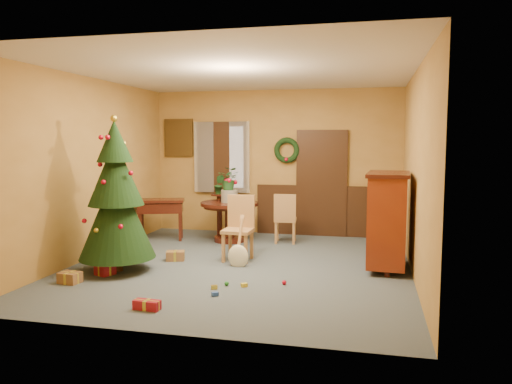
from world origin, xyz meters
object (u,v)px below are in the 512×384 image
(chair_near, at_px, (239,225))
(christmas_tree, at_px, (116,198))
(writing_desk, at_px, (161,209))
(dining_table, at_px, (229,214))
(sideboard, at_px, (388,218))

(chair_near, distance_m, christmas_tree, 1.95)
(chair_near, height_order, writing_desk, chair_near)
(dining_table, bearing_deg, writing_desk, -173.03)
(chair_near, bearing_deg, sideboard, -2.07)
(dining_table, bearing_deg, chair_near, -67.84)
(chair_near, distance_m, sideboard, 2.29)
(writing_desk, bearing_deg, chair_near, -32.34)
(writing_desk, bearing_deg, christmas_tree, -82.00)
(christmas_tree, xyz_separation_m, sideboard, (3.82, 0.99, -0.30))
(chair_near, distance_m, writing_desk, 2.20)
(sideboard, bearing_deg, christmas_tree, -165.43)
(chair_near, xyz_separation_m, sideboard, (2.28, -0.08, 0.22))
(christmas_tree, height_order, writing_desk, christmas_tree)
(dining_table, height_order, christmas_tree, christmas_tree)
(chair_near, xyz_separation_m, writing_desk, (-1.86, 1.18, 0.04))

